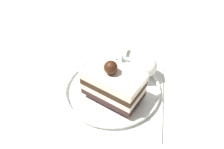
# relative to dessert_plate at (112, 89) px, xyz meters

# --- Properties ---
(ground_plane) EXTENTS (2.40, 2.40, 0.00)m
(ground_plane) POSITION_rel_dessert_plate_xyz_m (0.02, 0.02, -0.01)
(ground_plane) COLOR silver
(dessert_plate) EXTENTS (0.20, 0.20, 0.02)m
(dessert_plate) POSITION_rel_dessert_plate_xyz_m (0.00, 0.00, 0.00)
(dessert_plate) COLOR white
(dessert_plate) RESTS_ON ground_plane
(cake_slice) EXTENTS (0.11, 0.09, 0.08)m
(cake_slice) POSITION_rel_dessert_plate_xyz_m (-0.01, 0.02, 0.04)
(cake_slice) COLOR #361D1B
(cake_slice) RESTS_ON dessert_plate
(whipped_cream_dollop) EXTENTS (0.05, 0.05, 0.04)m
(whipped_cream_dollop) POSITION_rel_dessert_plate_xyz_m (-0.05, -0.04, 0.03)
(whipped_cream_dollop) COLOR white
(whipped_cream_dollop) RESTS_ON dessert_plate
(fork) EXTENTS (0.01, 0.12, 0.00)m
(fork) POSITION_rel_dessert_plate_xyz_m (-0.00, -0.07, 0.01)
(fork) COLOR silver
(fork) RESTS_ON dessert_plate
(folded_napkin) EXTENTS (0.12, 0.14, 0.00)m
(folded_napkin) POSITION_rel_dessert_plate_xyz_m (0.03, -0.21, -0.01)
(folded_napkin) COLOR silver
(folded_napkin) RESTS_ON ground_plane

